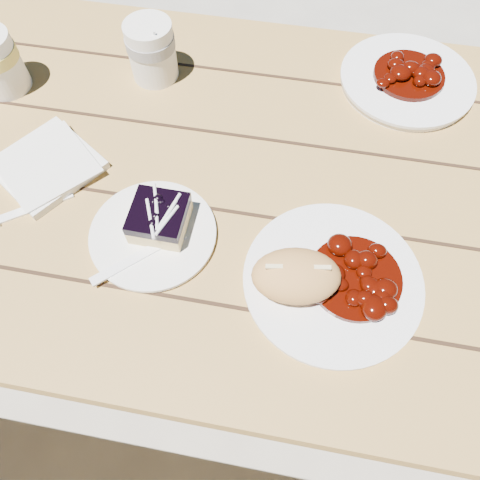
% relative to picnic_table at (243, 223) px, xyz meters
% --- Properties ---
extents(ground, '(60.00, 60.00, 0.00)m').
position_rel_picnic_table_xyz_m(ground, '(0.00, 0.00, -0.59)').
color(ground, '#9E9A8F').
rests_on(ground, ground).
extents(picnic_table, '(2.00, 1.55, 0.75)m').
position_rel_picnic_table_xyz_m(picnic_table, '(0.00, 0.00, 0.00)').
color(picnic_table, olive).
rests_on(picnic_table, ground).
extents(main_plate, '(0.26, 0.26, 0.02)m').
position_rel_picnic_table_xyz_m(main_plate, '(0.16, -0.18, 0.17)').
color(main_plate, white).
rests_on(main_plate, picnic_table).
extents(goulash_stew, '(0.13, 0.13, 0.04)m').
position_rel_picnic_table_xyz_m(goulash_stew, '(0.19, -0.17, 0.20)').
color(goulash_stew, '#3A0802').
rests_on(goulash_stew, main_plate).
extents(bread_roll, '(0.14, 0.10, 0.06)m').
position_rel_picnic_table_xyz_m(bread_roll, '(0.11, -0.20, 0.21)').
color(bread_roll, tan).
rests_on(bread_roll, main_plate).
extents(dessert_plate, '(0.19, 0.19, 0.01)m').
position_rel_picnic_table_xyz_m(dessert_plate, '(-0.12, -0.15, 0.17)').
color(dessert_plate, white).
rests_on(dessert_plate, picnic_table).
extents(blueberry_cake, '(0.08, 0.08, 0.05)m').
position_rel_picnic_table_xyz_m(blueberry_cake, '(-0.11, -0.13, 0.19)').
color(blueberry_cake, '#EFCF82').
rests_on(blueberry_cake, dessert_plate).
extents(fork_dessert, '(0.13, 0.13, 0.00)m').
position_rel_picnic_table_xyz_m(fork_dessert, '(-0.14, -0.20, 0.17)').
color(fork_dessert, white).
rests_on(fork_dessert, dessert_plate).
extents(coffee_cup, '(0.09, 0.09, 0.11)m').
position_rel_picnic_table_xyz_m(coffee_cup, '(-0.21, 0.20, 0.22)').
color(coffee_cup, white).
rests_on(coffee_cup, picnic_table).
extents(napkin_stack, '(0.21, 0.21, 0.01)m').
position_rel_picnic_table_xyz_m(napkin_stack, '(-0.33, -0.05, 0.17)').
color(napkin_stack, white).
rests_on(napkin_stack, picnic_table).
extents(fork_table, '(0.14, 0.11, 0.00)m').
position_rel_picnic_table_xyz_m(fork_table, '(-0.32, -0.13, 0.16)').
color(fork_table, white).
rests_on(fork_table, picnic_table).
extents(second_plate, '(0.25, 0.25, 0.02)m').
position_rel_picnic_table_xyz_m(second_plate, '(0.27, 0.27, 0.17)').
color(second_plate, white).
rests_on(second_plate, picnic_table).
extents(second_stew, '(0.13, 0.13, 0.04)m').
position_rel_picnic_table_xyz_m(second_stew, '(0.27, 0.27, 0.20)').
color(second_stew, '#3A0802').
rests_on(second_stew, second_plate).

